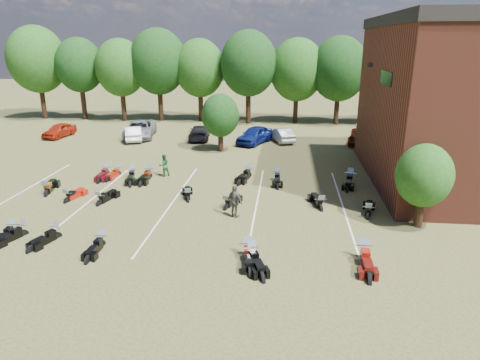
# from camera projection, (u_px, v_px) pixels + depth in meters

# --- Properties ---
(ground) EXTENTS (160.00, 160.00, 0.00)m
(ground) POSITION_uv_depth(u_px,v_px,m) (214.00, 225.00, 22.30)
(ground) COLOR brown
(ground) RESTS_ON ground
(car_0) EXTENTS (2.16, 4.17, 1.36)m
(car_0) POSITION_uv_depth(u_px,v_px,m) (59.00, 130.00, 42.19)
(car_0) COLOR maroon
(car_0) RESTS_ON ground
(car_1) EXTENTS (2.85, 4.44, 1.38)m
(car_1) POSITION_uv_depth(u_px,v_px,m) (133.00, 133.00, 40.80)
(car_1) COLOR silver
(car_1) RESTS_ON ground
(car_2) EXTENTS (3.65, 6.18, 1.61)m
(car_2) POSITION_uv_depth(u_px,v_px,m) (140.00, 129.00, 41.99)
(car_2) COLOR gray
(car_2) RESTS_ON ground
(car_3) EXTENTS (2.41, 4.80, 1.34)m
(car_3) POSITION_uv_depth(u_px,v_px,m) (200.00, 132.00, 41.31)
(car_3) COLOR black
(car_3) RESTS_ON ground
(car_4) EXTENTS (3.60, 5.00, 1.58)m
(car_4) POSITION_uv_depth(u_px,v_px,m) (255.00, 135.00, 39.60)
(car_4) COLOR navy
(car_4) RESTS_ON ground
(car_5) EXTENTS (2.68, 4.12, 1.28)m
(car_5) POSITION_uv_depth(u_px,v_px,m) (282.00, 135.00, 40.36)
(car_5) COLOR beige
(car_5) RESTS_ON ground
(car_6) EXTENTS (3.31, 5.36, 1.39)m
(car_6) POSITION_uv_depth(u_px,v_px,m) (362.00, 137.00, 39.41)
(car_6) COLOR #501004
(car_6) RESTS_ON ground
(car_7) EXTENTS (2.43, 4.91, 1.37)m
(car_7) POSITION_uv_depth(u_px,v_px,m) (403.00, 137.00, 39.13)
(car_7) COLOR #343539
(car_7) RESTS_ON ground
(person_green) EXTENTS (0.98, 0.97, 1.60)m
(person_green) POSITION_uv_depth(u_px,v_px,m) (164.00, 165.00, 30.03)
(person_green) COLOR #246230
(person_green) RESTS_ON ground
(person_grey) EXTENTS (1.11, 1.03, 1.83)m
(person_grey) POSITION_uv_depth(u_px,v_px,m) (235.00, 201.00, 23.03)
(person_grey) COLOR #4F4A44
(person_grey) RESTS_ON ground
(motorcycle_0) EXTENTS (1.31, 2.16, 1.15)m
(motorcycle_0) POSITION_uv_depth(u_px,v_px,m) (23.00, 236.00, 21.10)
(motorcycle_0) COLOR black
(motorcycle_0) RESTS_ON ground
(motorcycle_1) EXTENTS (0.78, 2.03, 1.11)m
(motorcycle_1) POSITION_uv_depth(u_px,v_px,m) (13.00, 235.00, 21.21)
(motorcycle_1) COLOR black
(motorcycle_1) RESTS_ON ground
(motorcycle_2) EXTENTS (1.27, 2.21, 1.17)m
(motorcycle_2) POSITION_uv_depth(u_px,v_px,m) (57.00, 238.00, 20.82)
(motorcycle_2) COLOR black
(motorcycle_2) RESTS_ON ground
(motorcycle_3) EXTENTS (0.66, 2.06, 1.15)m
(motorcycle_3) POSITION_uv_depth(u_px,v_px,m) (102.00, 246.00, 19.98)
(motorcycle_3) COLOR black
(motorcycle_3) RESTS_ON ground
(motorcycle_4) EXTENTS (1.45, 2.43, 1.29)m
(motorcycle_4) POSITION_uv_depth(u_px,v_px,m) (252.00, 260.00, 18.75)
(motorcycle_4) COLOR black
(motorcycle_4) RESTS_ON ground
(motorcycle_5) EXTENTS (1.09, 2.36, 1.27)m
(motorcycle_5) POSITION_uv_depth(u_px,v_px,m) (247.00, 256.00, 19.12)
(motorcycle_5) COLOR black
(motorcycle_5) RESTS_ON ground
(motorcycle_6) EXTENTS (0.89, 2.54, 1.40)m
(motorcycle_6) POSITION_uv_depth(u_px,v_px,m) (363.00, 259.00, 18.81)
(motorcycle_6) COLOR #4B0D0A
(motorcycle_6) RESTS_ON ground
(motorcycle_7) EXTENTS (1.12, 2.21, 1.18)m
(motorcycle_7) POSITION_uv_depth(u_px,v_px,m) (68.00, 202.00, 25.45)
(motorcycle_7) COLOR #A0180B
(motorcycle_7) RESTS_ON ground
(motorcycle_8) EXTENTS (1.38, 2.64, 1.41)m
(motorcycle_8) POSITION_uv_depth(u_px,v_px,m) (47.00, 195.00, 26.55)
(motorcycle_8) COLOR black
(motorcycle_8) RESTS_ON ground
(motorcycle_9) EXTENTS (1.18, 2.32, 1.23)m
(motorcycle_9) POSITION_uv_depth(u_px,v_px,m) (100.00, 205.00, 25.03)
(motorcycle_9) COLOR black
(motorcycle_9) RESTS_ON ground
(motorcycle_10) EXTENTS (1.22, 2.25, 1.19)m
(motorcycle_10) POSITION_uv_depth(u_px,v_px,m) (188.00, 201.00, 25.60)
(motorcycle_10) COLOR black
(motorcycle_10) RESTS_ON ground
(motorcycle_11) EXTENTS (1.33, 2.24, 1.19)m
(motorcycle_11) POSITION_uv_depth(u_px,v_px,m) (227.00, 209.00, 24.43)
(motorcycle_11) COLOR black
(motorcycle_11) RESTS_ON ground
(motorcycle_12) EXTENTS (1.19, 2.38, 1.27)m
(motorcycle_12) POSITION_uv_depth(u_px,v_px,m) (320.00, 210.00, 24.32)
(motorcycle_12) COLOR black
(motorcycle_12) RESTS_ON ground
(motorcycle_13) EXTENTS (1.17, 2.33, 1.24)m
(motorcycle_13) POSITION_uv_depth(u_px,v_px,m) (368.00, 218.00, 23.22)
(motorcycle_13) COLOR black
(motorcycle_13) RESTS_ON ground
(motorcycle_14) EXTENTS (0.89, 2.36, 1.29)m
(motorcycle_14) POSITION_uv_depth(u_px,v_px,m) (107.00, 175.00, 30.43)
(motorcycle_14) COLOR #3E0810
(motorcycle_14) RESTS_ON ground
(motorcycle_15) EXTENTS (0.90, 2.11, 1.14)m
(motorcycle_15) POSITION_uv_depth(u_px,v_px,m) (119.00, 175.00, 30.52)
(motorcycle_15) COLOR maroon
(motorcycle_15) RESTS_ON ground
(motorcycle_16) EXTENTS (1.35, 2.55, 1.36)m
(motorcycle_16) POSITION_uv_depth(u_px,v_px,m) (133.00, 178.00, 29.83)
(motorcycle_16) COLOR black
(motorcycle_16) RESTS_ON ground
(motorcycle_17) EXTENTS (0.83, 2.48, 1.37)m
(motorcycle_17) POSITION_uv_depth(u_px,v_px,m) (150.00, 178.00, 29.89)
(motorcycle_17) COLOR black
(motorcycle_17) RESTS_ON ground
(motorcycle_18) EXTENTS (1.43, 2.57, 1.37)m
(motorcycle_18) POSITION_uv_depth(u_px,v_px,m) (249.00, 177.00, 30.02)
(motorcycle_18) COLOR black
(motorcycle_18) RESTS_ON ground
(motorcycle_19) EXTENTS (0.85, 2.35, 1.29)m
(motorcycle_19) POSITION_uv_depth(u_px,v_px,m) (277.00, 180.00, 29.35)
(motorcycle_19) COLOR black
(motorcycle_19) RESTS_ON ground
(motorcycle_20) EXTENTS (1.31, 2.62, 1.40)m
(motorcycle_20) POSITION_uv_depth(u_px,v_px,m) (350.00, 183.00, 28.89)
(motorcycle_20) COLOR black
(motorcycle_20) RESTS_ON ground
(tree_line) EXTENTS (56.00, 6.00, 9.79)m
(tree_line) POSITION_uv_depth(u_px,v_px,m) (247.00, 67.00, 47.81)
(tree_line) COLOR black
(tree_line) RESTS_ON ground
(young_tree_near_building) EXTENTS (2.80, 2.80, 4.16)m
(young_tree_near_building) POSITION_uv_depth(u_px,v_px,m) (424.00, 176.00, 21.30)
(young_tree_near_building) COLOR black
(young_tree_near_building) RESTS_ON ground
(young_tree_midfield) EXTENTS (3.20, 3.20, 4.70)m
(young_tree_midfield) POSITION_uv_depth(u_px,v_px,m) (220.00, 115.00, 36.17)
(young_tree_midfield) COLOR black
(young_tree_midfield) RESTS_ON ground
(parking_lines) EXTENTS (20.10, 14.00, 0.01)m
(parking_lines) POSITION_uv_depth(u_px,v_px,m) (173.00, 202.00, 25.43)
(parking_lines) COLOR silver
(parking_lines) RESTS_ON ground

